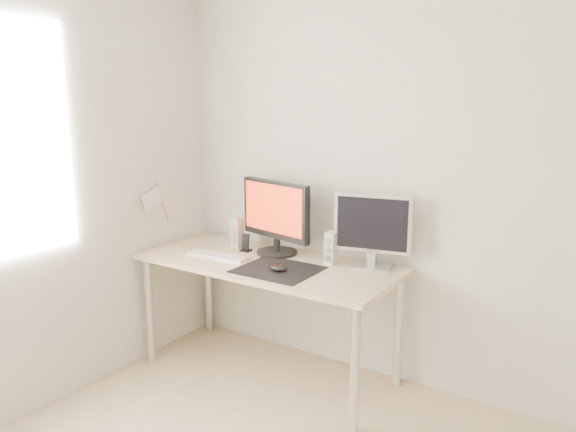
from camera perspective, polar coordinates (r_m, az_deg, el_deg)
The scene contains 11 objects.
wall_back at distance 3.22m, azimuth 15.52°, elevation 3.42°, with size 3.50×3.50×0.00m, color silver.
mousepad at distance 3.25m, azimuth -1.00°, elevation -5.46°, with size 0.45×0.40×0.00m, color black.
mouse at distance 3.20m, azimuth -1.00°, elevation -5.28°, with size 0.12×0.07×0.04m, color black.
desk at distance 3.44m, azimuth -2.04°, elevation -5.84°, with size 1.60×0.70×0.73m.
main_monitor at distance 3.50m, azimuth -1.26°, elevation 0.14°, with size 0.55×0.31×0.47m.
second_monitor at distance 3.26m, azimuth 8.59°, elevation -1.14°, with size 0.45×0.20×0.43m.
speaker_left at distance 3.72m, azimuth -5.20°, elevation -1.67°, with size 0.06×0.08×0.19m.
speaker_right at distance 3.34m, azimuth 4.41°, elevation -3.27°, with size 0.06×0.08×0.19m.
keyboard at distance 3.52m, azimuth -7.21°, elevation -4.04°, with size 0.43×0.15×0.02m.
phone_dock at distance 3.62m, azimuth -4.32°, elevation -3.05°, with size 0.07×0.06×0.12m.
pennant at distance 3.74m, azimuth -13.33°, elevation 1.59°, with size 0.01×0.23×0.29m.
Camera 1 is at (0.95, -1.29, 1.73)m, focal length 35.00 mm.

